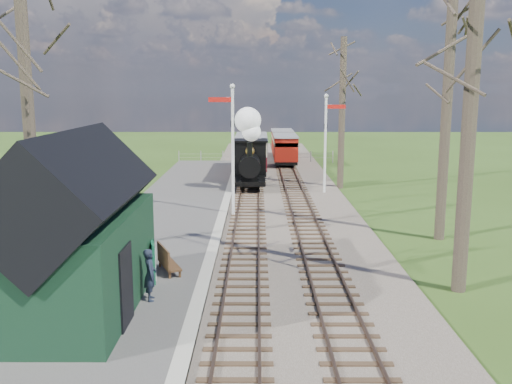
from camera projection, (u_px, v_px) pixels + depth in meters
distant_hills at (265, 254)px, 77.50m from camera, size 114.40×48.00×22.02m
ballast_bed at (272, 193)px, 32.90m from camera, size 8.00×60.00×0.10m
track_near at (250, 192)px, 32.90m from camera, size 1.60×60.00×0.15m
track_far at (295, 192)px, 32.89m from camera, size 1.60×60.00×0.15m
platform at (168, 225)px, 25.04m from camera, size 5.00×44.00×0.20m
coping_strip at (220, 225)px, 25.03m from camera, size 0.40×44.00×0.21m
station_shed at (75, 234)px, 14.81m from camera, size 3.25×6.30×4.78m
semaphore_near at (231, 141)px, 26.37m from camera, size 1.22×0.24×6.22m
semaphore_far at (327, 136)px, 32.31m from camera, size 1.22×0.24×5.72m
bare_trees at (282, 111)px, 20.27m from camera, size 15.51×22.39×12.00m
fence_line at (256, 156)px, 46.59m from camera, size 12.60×0.08×1.00m
locomotive at (250, 154)px, 33.85m from camera, size 1.92×4.47×4.79m
coach at (251, 152)px, 39.92m from camera, size 2.23×7.66×2.35m
red_carriage_a at (285, 149)px, 44.48m from camera, size 1.85×4.59×1.95m
red_carriage_b at (282, 142)px, 49.89m from camera, size 1.85×4.59×1.95m
sign_board at (153, 262)px, 17.32m from camera, size 0.30×0.83×1.22m
bench at (166, 260)px, 18.17m from camera, size 0.98×1.55×0.86m
person at (150, 275)px, 15.72m from camera, size 0.45×0.59×1.47m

